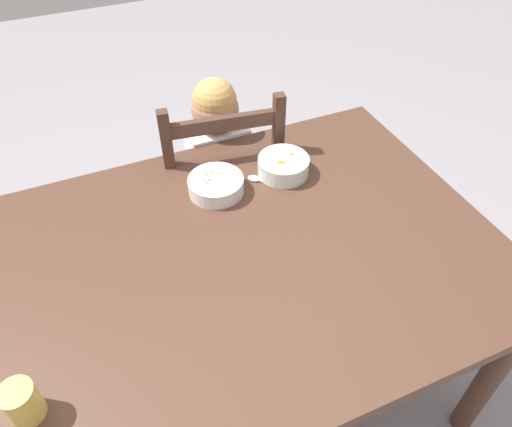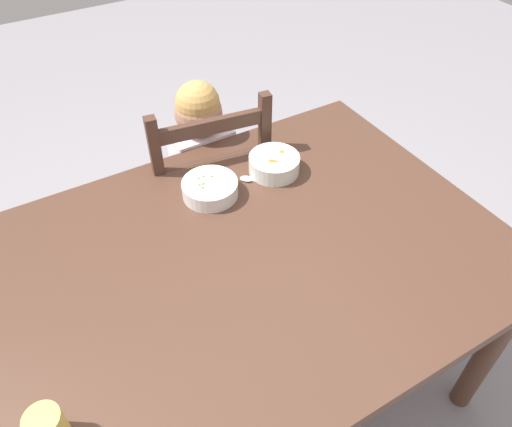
% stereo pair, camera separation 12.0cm
% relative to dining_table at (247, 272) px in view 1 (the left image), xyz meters
% --- Properties ---
extents(ground_plane, '(8.00, 8.00, 0.00)m').
position_rel_dining_table_xyz_m(ground_plane, '(0.00, 0.00, -0.65)').
color(ground_plane, gray).
extents(dining_table, '(1.42, 1.05, 0.74)m').
position_rel_dining_table_xyz_m(dining_table, '(0.00, 0.00, 0.00)').
color(dining_table, '#503326').
rests_on(dining_table, ground).
extents(dining_chair, '(0.47, 0.47, 0.95)m').
position_rel_dining_table_xyz_m(dining_chair, '(0.12, 0.57, -0.20)').
color(dining_chair, '#482E23').
rests_on(dining_chair, ground).
extents(child_figure, '(0.32, 0.31, 0.95)m').
position_rel_dining_table_xyz_m(child_figure, '(0.13, 0.57, -0.03)').
color(child_figure, white).
rests_on(child_figure, ground).
extents(bowl_of_peas, '(0.17, 0.17, 0.05)m').
position_rel_dining_table_xyz_m(bowl_of_peas, '(0.01, 0.27, 0.12)').
color(bowl_of_peas, white).
rests_on(bowl_of_peas, dining_table).
extents(bowl_of_carrots, '(0.17, 0.17, 0.06)m').
position_rel_dining_table_xyz_m(bowl_of_carrots, '(0.24, 0.27, 0.12)').
color(bowl_of_carrots, white).
rests_on(bowl_of_carrots, dining_table).
extents(spoon, '(0.11, 0.11, 0.01)m').
position_rel_dining_table_xyz_m(spoon, '(0.16, 0.27, 0.09)').
color(spoon, silver).
rests_on(spoon, dining_table).
extents(drinking_cup, '(0.07, 0.07, 0.10)m').
position_rel_dining_table_xyz_m(drinking_cup, '(-0.60, -0.24, 0.14)').
color(drinking_cup, '#EDD05A').
rests_on(drinking_cup, dining_table).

